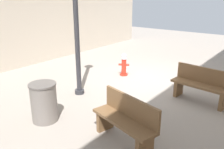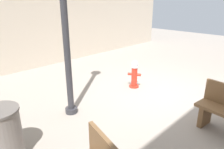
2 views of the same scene
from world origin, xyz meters
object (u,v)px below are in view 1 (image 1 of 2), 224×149
(bench_near, at_px, (202,84))
(bench_far, at_px, (126,120))
(fire_hydrant, at_px, (124,64))
(trash_bin, at_px, (44,102))

(bench_near, height_order, bench_far, same)
(fire_hydrant, distance_m, trash_bin, 3.87)
(fire_hydrant, xyz_separation_m, bench_near, (-2.97, 0.53, 0.08))
(fire_hydrant, relative_size, trash_bin, 0.90)
(bench_near, distance_m, trash_bin, 4.19)
(bench_near, relative_size, bench_far, 1.05)
(fire_hydrant, relative_size, bench_far, 0.53)
(fire_hydrant, height_order, bench_near, bench_near)
(bench_far, xyz_separation_m, trash_bin, (1.98, 0.47, -0.02))
(bench_near, bearing_deg, fire_hydrant, -10.15)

